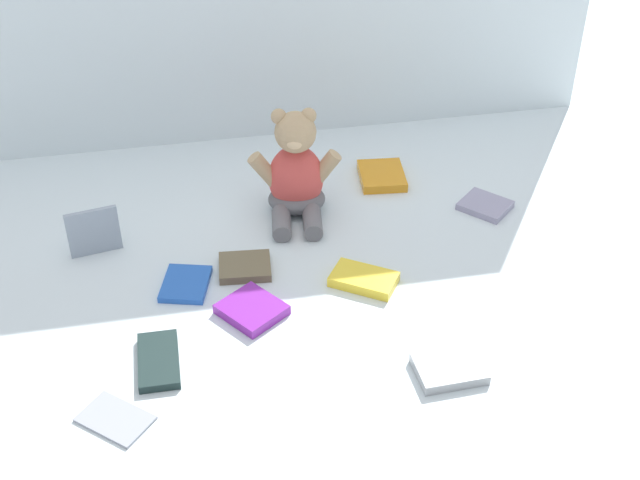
{
  "coord_description": "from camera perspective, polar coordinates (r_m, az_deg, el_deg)",
  "views": [
    {
      "loc": [
        -0.24,
        -1.31,
        1.0
      ],
      "look_at": [
        -0.0,
        -0.1,
        0.1
      ],
      "focal_mm": 48.72,
      "sensor_mm": 36.0,
      "label": 1
    }
  ],
  "objects": [
    {
      "name": "book_case_9",
      "position": [
        1.82,
        10.79,
        2.25
      ],
      "size": [
        0.12,
        0.12,
        0.01
      ],
      "primitive_type": "cube",
      "rotation": [
        0.0,
        0.0,
        3.89
      ],
      "color": "#928DAB",
      "rests_on": "ground_plane"
    },
    {
      "name": "book_case_7",
      "position": [
        1.69,
        -14.65,
        0.52
      ],
      "size": [
        0.1,
        0.03,
        0.09
      ],
      "primitive_type": "cube",
      "rotation": [
        -0.03,
        0.0,
        0.18
      ],
      "color": "#8E9CAC",
      "rests_on": "ground_plane"
    },
    {
      "name": "book_case_1",
      "position": [
        1.53,
        -4.5,
        -4.58
      ],
      "size": [
        0.13,
        0.14,
        0.02
      ],
      "primitive_type": "cube",
      "rotation": [
        0.0,
        0.0,
        0.62
      ],
      "color": "purple",
      "rests_on": "ground_plane"
    },
    {
      "name": "book_case_0",
      "position": [
        1.43,
        8.49,
        -8.37
      ],
      "size": [
        0.11,
        0.09,
        0.02
      ],
      "primitive_type": "cube",
      "rotation": [
        0.0,
        0.0,
        4.75
      ],
      "color": "#9B9FA4",
      "rests_on": "ground_plane"
    },
    {
      "name": "ground_plane",
      "position": [
        1.67,
        -0.65,
        -0.79
      ],
      "size": [
        3.2,
        3.2,
        0.0
      ],
      "primitive_type": "plane",
      "color": "silver"
    },
    {
      "name": "book_case_2",
      "position": [
        1.45,
        -10.56,
        -7.8
      ],
      "size": [
        0.07,
        0.13,
        0.02
      ],
      "primitive_type": "cube",
      "rotation": [
        0.0,
        0.0,
        3.13
      ],
      "color": "#182A29",
      "rests_on": "ground_plane"
    },
    {
      "name": "book_case_8",
      "position": [
        1.59,
        2.89,
        -2.59
      ],
      "size": [
        0.14,
        0.12,
        0.02
      ],
      "primitive_type": "cube",
      "rotation": [
        0.0,
        0.0,
        4.13
      ],
      "color": "yellow",
      "rests_on": "ground_plane"
    },
    {
      "name": "book_case_6",
      "position": [
        1.62,
        -4.96,
        -1.77
      ],
      "size": [
        0.1,
        0.09,
        0.02
      ],
      "primitive_type": "cube",
      "rotation": [
        0.0,
        0.0,
        1.48
      ],
      "color": "brown",
      "rests_on": "ground_plane"
    },
    {
      "name": "book_case_3",
      "position": [
        1.6,
        -8.82,
        -2.87
      ],
      "size": [
        0.11,
        0.12,
        0.01
      ],
      "primitive_type": "cube",
      "rotation": [
        0.0,
        0.0,
        6.01
      ],
      "color": "blue",
      "rests_on": "ground_plane"
    },
    {
      "name": "book_case_4",
      "position": [
        1.88,
        4.08,
        4.23
      ],
      "size": [
        0.11,
        0.12,
        0.02
      ],
      "primitive_type": "cube",
      "rotation": [
        0.0,
        0.0,
        3.04
      ],
      "color": "orange",
      "rests_on": "ground_plane"
    },
    {
      "name": "book_case_5",
      "position": [
        1.38,
        -13.32,
        -11.3
      ],
      "size": [
        0.13,
        0.12,
        0.01
      ],
      "primitive_type": "cube",
      "rotation": [
        0.0,
        0.0,
        0.84
      ],
      "color": "#959AA7",
      "rests_on": "ground_plane"
    },
    {
      "name": "teddy_bear",
      "position": [
        1.74,
        -1.65,
        4.25
      ],
      "size": [
        0.19,
        0.18,
        0.23
      ],
      "rotation": [
        0.0,
        0.0,
        -0.13
      ],
      "color": "#D84C47",
      "rests_on": "ground_plane"
    }
  ]
}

